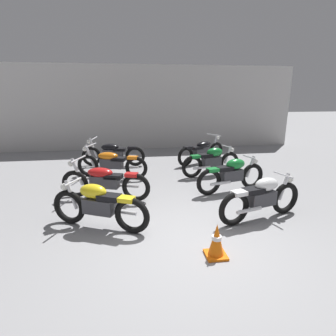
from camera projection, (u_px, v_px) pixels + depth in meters
name	position (u px, v px, depth m)	size (l,w,h in m)	color
ground_plane	(191.00, 242.00, 4.55)	(60.00, 60.00, 0.00)	gray
back_wall	(150.00, 108.00, 11.90)	(13.04, 0.24, 3.60)	#BCBAB7
motorcycle_left_row_0	(99.00, 205.00, 4.92)	(1.83, 0.94, 0.88)	black
motorcycle_left_row_1	(104.00, 181.00, 6.28)	(2.10, 0.90, 0.97)	black
motorcycle_left_row_2	(111.00, 163.00, 7.92)	(2.09, 0.92, 0.97)	black
motorcycle_left_row_3	(113.00, 153.00, 9.21)	(2.16, 0.68, 0.97)	black
motorcycle_right_row_0	(262.00, 197.00, 5.27)	(1.92, 0.72, 0.88)	black
motorcycle_right_row_1	(232.00, 174.00, 6.77)	(1.94, 0.69, 0.88)	black
motorcycle_right_row_2	(212.00, 161.00, 8.13)	(1.94, 0.69, 0.88)	black
motorcycle_right_row_3	(202.00, 150.00, 9.61)	(1.95, 1.18, 0.97)	black
traffic_cone	(216.00, 241.00, 4.09)	(0.32, 0.32, 0.54)	orange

